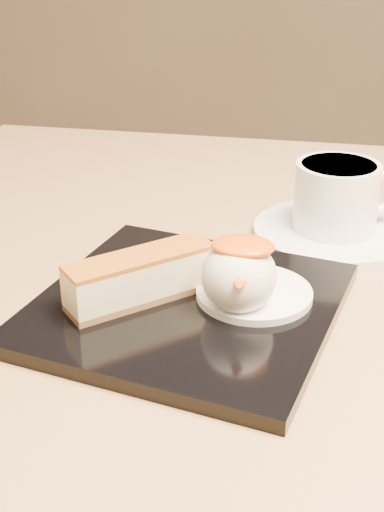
% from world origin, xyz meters
% --- Properties ---
extents(table, '(0.80, 0.80, 0.72)m').
position_xyz_m(table, '(0.00, 0.00, 0.56)').
color(table, black).
rests_on(table, ground).
extents(dessert_plate, '(0.26, 0.26, 0.01)m').
position_xyz_m(dessert_plate, '(-0.04, -0.07, 0.73)').
color(dessert_plate, black).
rests_on(dessert_plate, table).
extents(cheesecake, '(0.11, 0.10, 0.04)m').
position_xyz_m(cheesecake, '(-0.07, -0.07, 0.75)').
color(cheesecake, brown).
rests_on(cheesecake, dessert_plate).
extents(cream_smear, '(0.09, 0.09, 0.01)m').
position_xyz_m(cream_smear, '(0.01, -0.05, 0.73)').
color(cream_smear, white).
rests_on(cream_smear, dessert_plate).
extents(ice_cream_scoop, '(0.06, 0.06, 0.06)m').
position_xyz_m(ice_cream_scoop, '(0.00, -0.07, 0.76)').
color(ice_cream_scoop, white).
rests_on(ice_cream_scoop, cream_smear).
extents(mango_sauce, '(0.05, 0.04, 0.01)m').
position_xyz_m(mango_sauce, '(0.01, -0.07, 0.78)').
color(mango_sauce, '#ED5307').
rests_on(mango_sauce, ice_cream_scoop).
extents(mint_sprig, '(0.03, 0.02, 0.00)m').
position_xyz_m(mint_sprig, '(-0.02, -0.03, 0.74)').
color(mint_sprig, '#318A2D').
rests_on(mint_sprig, cream_smear).
extents(saucer, '(0.15, 0.15, 0.01)m').
position_xyz_m(saucer, '(0.07, 0.10, 0.72)').
color(saucer, white).
rests_on(saucer, table).
extents(coffee_cup, '(0.10, 0.08, 0.06)m').
position_xyz_m(coffee_cup, '(0.07, 0.10, 0.76)').
color(coffee_cup, white).
rests_on(coffee_cup, saucer).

